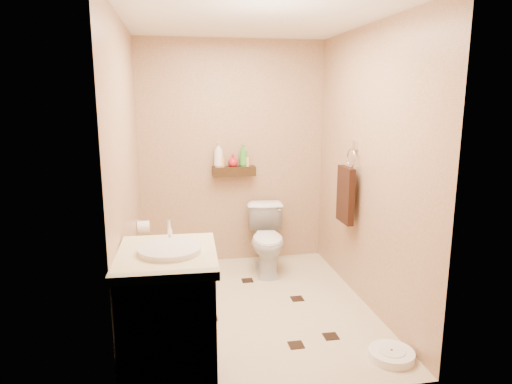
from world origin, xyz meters
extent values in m
plane|color=beige|center=(0.00, 0.00, 0.00)|extent=(2.50, 2.50, 0.00)
cube|color=tan|center=(0.00, 1.25, 1.20)|extent=(2.00, 0.04, 2.40)
cube|color=tan|center=(0.00, -1.25, 1.20)|extent=(2.00, 0.04, 2.40)
cube|color=tan|center=(-1.00, 0.00, 1.20)|extent=(0.04, 2.50, 2.40)
cube|color=tan|center=(1.00, 0.00, 1.20)|extent=(0.04, 2.50, 2.40)
cube|color=white|center=(0.00, 0.00, 2.40)|extent=(2.00, 2.50, 0.02)
cube|color=#3A250F|center=(0.00, 1.17, 1.02)|extent=(0.46, 0.14, 0.10)
cube|color=black|center=(-0.38, -0.13, 0.00)|extent=(0.11, 0.11, 0.01)
cube|color=black|center=(0.43, 0.10, 0.00)|extent=(0.11, 0.11, 0.01)
cube|color=black|center=(0.21, -0.66, 0.00)|extent=(0.11, 0.11, 0.01)
cube|color=black|center=(-0.54, 0.57, 0.00)|extent=(0.11, 0.11, 0.01)
cube|color=black|center=(0.50, -0.59, 0.00)|extent=(0.11, 0.11, 0.01)
cube|color=black|center=(0.05, 0.59, 0.00)|extent=(0.11, 0.11, 0.01)
imported|color=white|center=(0.30, 0.83, 0.34)|extent=(0.45, 0.71, 0.68)
cube|color=brown|center=(-0.70, -0.95, 0.42)|extent=(0.58, 0.70, 0.83)
cube|color=beige|center=(-0.70, -0.95, 0.86)|extent=(0.62, 0.74, 0.05)
cylinder|color=silver|center=(-0.68, -0.95, 0.89)|extent=(0.38, 0.38, 0.05)
cylinder|color=silver|center=(-0.68, -0.72, 0.96)|extent=(0.03, 0.03, 0.13)
cylinder|color=white|center=(0.82, -0.95, 0.03)|extent=(0.33, 0.33, 0.06)
cylinder|color=white|center=(0.82, -0.95, 0.06)|extent=(0.19, 0.19, 0.01)
cylinder|color=#1B6D6D|center=(-0.47, 0.65, 0.06)|extent=(0.11, 0.11, 0.12)
cylinder|color=white|center=(-0.47, 0.65, 0.29)|extent=(0.02, 0.02, 0.35)
sphere|color=white|center=(-0.47, 0.65, 0.45)|extent=(0.08, 0.08, 0.08)
cube|color=silver|center=(0.98, 0.25, 1.38)|extent=(0.03, 0.06, 0.08)
torus|color=silver|center=(0.95, 0.25, 1.26)|extent=(0.02, 0.19, 0.19)
cube|color=#311C0E|center=(0.91, 0.25, 0.92)|extent=(0.06, 0.30, 0.52)
cylinder|color=white|center=(-0.94, 0.65, 0.60)|extent=(0.11, 0.11, 0.11)
cylinder|color=silver|center=(-0.98, 0.65, 0.66)|extent=(0.04, 0.02, 0.02)
imported|color=white|center=(-0.16, 1.17, 1.20)|extent=(0.11, 0.11, 0.27)
imported|color=gold|center=(-0.15, 1.17, 1.15)|extent=(0.08, 0.08, 0.17)
imported|color=red|center=(-0.01, 1.17, 1.14)|extent=(0.11, 0.11, 0.13)
imported|color=green|center=(0.10, 1.17, 1.19)|extent=(0.12, 0.12, 0.24)
imported|color=#E9AB4D|center=(0.14, 1.17, 1.14)|extent=(0.08, 0.08, 0.14)
camera|label=1|loc=(-0.64, -3.63, 1.81)|focal=32.00mm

